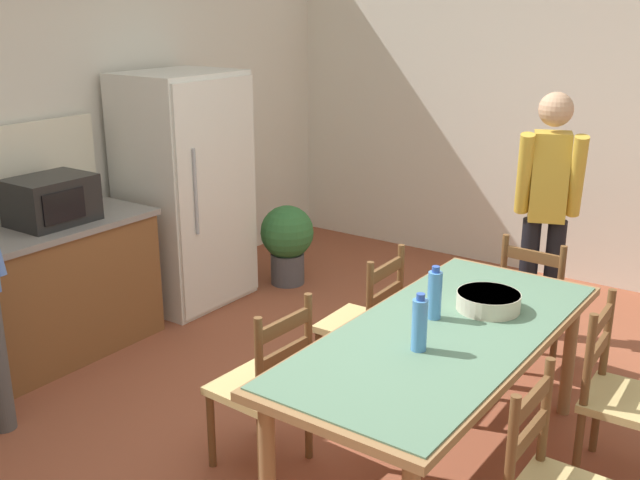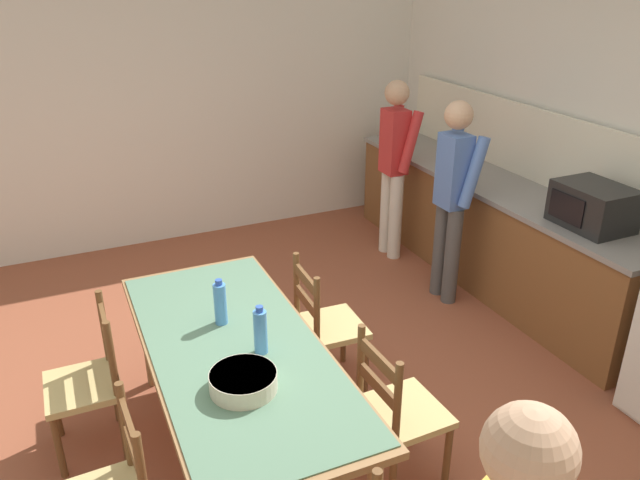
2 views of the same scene
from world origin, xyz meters
name	(u,v)px [view 1 (image 1 of 2)]	position (x,y,z in m)	size (l,w,h in m)	color
ground_plane	(353,447)	(0.00, 0.00, 0.00)	(8.32, 8.32, 0.00)	brown
wall_back	(19,128)	(0.00, 2.66, 1.45)	(6.52, 0.12, 2.90)	silver
wall_right	(571,106)	(3.26, 0.00, 1.45)	(0.12, 5.20, 2.90)	silver
refrigerator	(185,190)	(1.03, 2.19, 0.89)	(0.86, 0.73, 1.77)	silver
microwave	(51,200)	(-0.13, 2.21, 1.05)	(0.50, 0.39, 0.30)	black
dining_table	(443,346)	(0.07, -0.45, 0.69)	(2.05, 0.90, 0.77)	olive
bottle_near_centre	(419,324)	(-0.18, -0.45, 0.89)	(0.07, 0.07, 0.27)	#4C8ED6
bottle_off_centre	(435,294)	(0.18, -0.35, 0.89)	(0.07, 0.07, 0.27)	#4C8ED6
serving_bowl	(488,300)	(0.43, -0.52, 0.82)	(0.32, 0.32, 0.09)	beige
chair_head_end	(536,307)	(1.39, -0.47, 0.44)	(0.42, 0.44, 0.91)	brown
chair_side_far_right	(365,324)	(0.54, 0.27, 0.44)	(0.43, 0.41, 0.91)	brown
chair_side_far_left	(265,387)	(-0.38, 0.28, 0.44)	(0.44, 0.42, 0.91)	brown
chair_side_near_right	(621,397)	(0.52, -1.19, 0.44)	(0.43, 0.41, 0.91)	brown
person_by_table	(547,204)	(1.94, -0.30, 0.96)	(0.38, 0.48, 1.70)	black
potted_plant	(287,239)	(1.74, 1.76, 0.39)	(0.44, 0.44, 0.67)	#4C4C51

